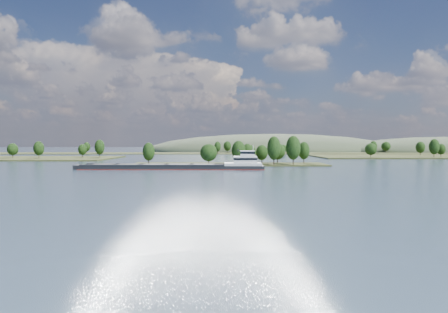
{
  "coord_description": "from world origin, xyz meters",
  "views": [
    {
      "loc": [
        -2.85,
        -45.96,
        11.9
      ],
      "look_at": [
        -2.48,
        130.0,
        6.0
      ],
      "focal_mm": 35.0,
      "sensor_mm": 36.0,
      "label": 1
    }
  ],
  "objects": [
    {
      "name": "cargo_barge",
      "position": [
        -20.17,
        143.92,
        1.39
      ],
      "size": [
        81.91,
        10.61,
        11.07
      ],
      "color": "black",
      "rests_on": "ground"
    },
    {
      "name": "hill_west",
      "position": [
        60.0,
        500.0,
        0.0
      ],
      "size": [
        320.0,
        160.0,
        44.0
      ],
      "primitive_type": "ellipsoid",
      "color": "#3E4A33",
      "rests_on": "ground"
    },
    {
      "name": "hill_east",
      "position": [
        260.0,
        470.0,
        0.0
      ],
      "size": [
        260.0,
        140.0,
        36.0
      ],
      "primitive_type": "ellipsoid",
      "color": "#3E4A33",
      "rests_on": "ground"
    },
    {
      "name": "ground",
      "position": [
        0.0,
        120.0,
        0.0
      ],
      "size": [
        1800.0,
        1800.0,
        0.0
      ],
      "primitive_type": "plane",
      "color": "#314055",
      "rests_on": "ground"
    },
    {
      "name": "back_shoreline",
      "position": [
        7.39,
        399.8,
        0.66
      ],
      "size": [
        900.0,
        60.0,
        13.94
      ],
      "color": "#2D3316",
      "rests_on": "ground"
    },
    {
      "name": "tree_island",
      "position": [
        7.31,
        179.13,
        4.19
      ],
      "size": [
        100.0,
        30.78,
        15.68
      ],
      "color": "#2D3316",
      "rests_on": "ground"
    }
  ]
}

